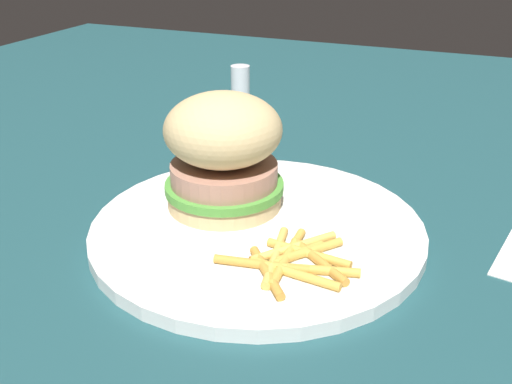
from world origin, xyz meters
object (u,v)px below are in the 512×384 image
(sandwich, at_px, (223,151))
(salt_shaker, at_px, (240,85))
(fries_pile, at_px, (292,260))
(plate, at_px, (256,229))

(sandwich, distance_m, salt_shaker, 0.36)
(salt_shaker, bearing_deg, fries_pile, -151.14)
(plate, bearing_deg, fries_pile, -134.37)
(sandwich, relative_size, salt_shaker, 1.97)
(fries_pile, xyz_separation_m, salt_shaker, (0.40, 0.22, 0.01))
(plate, bearing_deg, sandwich, 61.34)
(plate, height_order, sandwich, sandwich)
(salt_shaker, bearing_deg, plate, -154.13)
(plate, xyz_separation_m, sandwich, (0.02, 0.04, 0.06))
(sandwich, bearing_deg, plate, -118.66)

